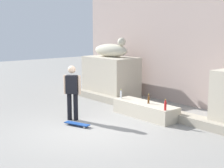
# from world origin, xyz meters

# --- Properties ---
(ground_plane) EXTENTS (40.00, 40.00, 0.00)m
(ground_plane) POSITION_xyz_m (0.00, 0.00, 0.00)
(ground_plane) COLOR gray
(facade_wall) EXTENTS (11.52, 0.60, 6.80)m
(facade_wall) POSITION_xyz_m (0.00, 4.73, 3.40)
(facade_wall) COLOR #AF9990
(facade_wall) RESTS_ON ground_plane
(pedestal_left) EXTENTS (2.24, 1.31, 1.64)m
(pedestal_left) POSITION_xyz_m (-3.05, 3.29, 0.82)
(pedestal_left) COLOR #B7AD99
(pedestal_left) RESTS_ON ground_plane
(statue_reclining_left) EXTENTS (1.67, 0.84, 0.78)m
(statue_reclining_left) POSITION_xyz_m (-3.02, 3.30, 1.92)
(statue_reclining_left) COLOR beige
(statue_reclining_left) RESTS_ON pedestal_left
(ledge_block) EXTENTS (2.26, 0.71, 0.45)m
(ledge_block) POSITION_xyz_m (0.00, 2.16, 0.23)
(ledge_block) COLOR #B7AD99
(ledge_block) RESTS_ON ground_plane
(skater) EXTENTS (0.44, 0.38, 1.67)m
(skater) POSITION_xyz_m (-1.18, 0.21, 0.92)
(skater) COLOR black
(skater) RESTS_ON ground_plane
(skateboard) EXTENTS (0.82, 0.45, 0.08)m
(skateboard) POSITION_xyz_m (-0.57, -0.05, 0.06)
(skateboard) COLOR navy
(skateboard) RESTS_ON ground_plane
(bottle_red) EXTENTS (0.07, 0.07, 0.32)m
(bottle_red) POSITION_xyz_m (1.02, 1.91, 0.59)
(bottle_red) COLOR red
(bottle_red) RESTS_ON ledge_block
(bottle_brown) EXTENTS (0.06, 0.06, 0.30)m
(bottle_brown) POSITION_xyz_m (0.12, 2.17, 0.57)
(bottle_brown) COLOR #593314
(bottle_brown) RESTS_ON ledge_block
(bottle_clear) EXTENTS (0.06, 0.06, 0.30)m
(bottle_clear) POSITION_xyz_m (-1.02, 2.04, 0.58)
(bottle_clear) COLOR silver
(bottle_clear) RESTS_ON ledge_block
(stair_step) EXTENTS (8.34, 0.50, 0.25)m
(stair_step) POSITION_xyz_m (0.00, 2.62, 0.12)
(stair_step) COLOR gray
(stair_step) RESTS_ON ground_plane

